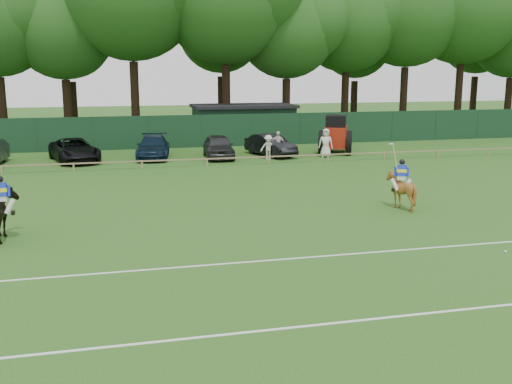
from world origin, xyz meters
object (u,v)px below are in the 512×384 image
object	(u,v)px
hatch_grey	(218,146)
tractor	(336,135)
horse_chestnut	(401,190)
polo_ball	(506,251)
estate_black	(271,145)
spectator_left	(268,147)
suv_black	(75,150)
horse_dark	(3,215)
utility_shed	(243,123)
spectator_right	(326,143)
spectator_mid	(278,144)
sedan_navy	(153,147)

from	to	relation	value
hatch_grey	tractor	bearing A→B (deg)	5.40
horse_chestnut	polo_ball	world-z (taller)	horse_chestnut
estate_black	spectator_left	size ratio (longest dim) A/B	2.79
suv_black	horse_dark	bearing A→B (deg)	-110.21
hatch_grey	utility_shed	bearing A→B (deg)	71.52
hatch_grey	utility_shed	xyz separation A→B (m)	(3.70, 8.83, 0.74)
hatch_grey	polo_ball	world-z (taller)	hatch_grey
horse_dark	utility_shed	bearing A→B (deg)	-120.65
spectator_right	utility_shed	xyz separation A→B (m)	(-3.47, 10.30, 0.55)
estate_black	spectator_left	distance (m)	1.58
spectator_right	polo_ball	world-z (taller)	spectator_right
spectator_left	spectator_mid	bearing A→B (deg)	49.23
estate_black	polo_ball	distance (m)	23.47
polo_ball	utility_shed	bearing A→B (deg)	93.23
horse_dark	sedan_navy	bearing A→B (deg)	-111.26
estate_black	utility_shed	size ratio (longest dim) A/B	0.54
hatch_grey	spectator_mid	bearing A→B (deg)	-5.07
suv_black	hatch_grey	bearing A→B (deg)	-19.77
sedan_navy	hatch_grey	size ratio (longest dim) A/B	1.11
sedan_navy	utility_shed	size ratio (longest dim) A/B	0.61
spectator_mid	spectator_right	xyz separation A→B (m)	(3.17, -0.81, 0.09)
spectator_right	polo_ball	distance (m)	21.86
horse_dark	polo_ball	size ratio (longest dim) A/B	23.63
horse_dark	spectator_left	distance (m)	21.56
estate_black	spectator_right	bearing A→B (deg)	-44.10
spectator_left	spectator_right	world-z (taller)	spectator_right
horse_dark	horse_chestnut	size ratio (longest dim) A/B	1.32
horse_chestnut	spectator_mid	bearing A→B (deg)	-59.90
horse_dark	horse_chestnut	bearing A→B (deg)	-177.79
spectator_mid	horse_dark	bearing A→B (deg)	-121.40
spectator_left	utility_shed	bearing A→B (deg)	97.48
suv_black	polo_ball	bearing A→B (deg)	-73.57
hatch_grey	polo_ball	size ratio (longest dim) A/B	51.69
hatch_grey	spectator_mid	size ratio (longest dim) A/B	2.60
estate_black	spectator_mid	xyz separation A→B (m)	(0.29, -0.80, 0.15)
spectator_right	horse_chestnut	bearing A→B (deg)	-74.39
polo_ball	utility_shed	distance (m)	32.16
suv_black	horse_chestnut	bearing A→B (deg)	-65.51
suv_black	spectator_right	world-z (taller)	spectator_right
hatch_grey	polo_ball	xyz separation A→B (m)	(5.52, -23.24, -0.75)
utility_shed	tractor	xyz separation A→B (m)	(4.82, -8.66, -0.24)
estate_black	sedan_navy	bearing A→B (deg)	154.87
spectator_mid	tractor	size ratio (longest dim) A/B	0.46
sedan_navy	tractor	xyz separation A→B (m)	(12.84, -0.82, 0.55)
horse_dark	tractor	size ratio (longest dim) A/B	0.55
estate_black	spectator_left	xyz separation A→B (m)	(-0.56, -1.48, 0.07)
suv_black	sedan_navy	world-z (taller)	suv_black
suv_black	spectator_right	xyz separation A→B (m)	(16.59, -2.17, 0.23)
sedan_navy	spectator_right	size ratio (longest dim) A/B	2.62
suv_black	estate_black	world-z (taller)	suv_black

